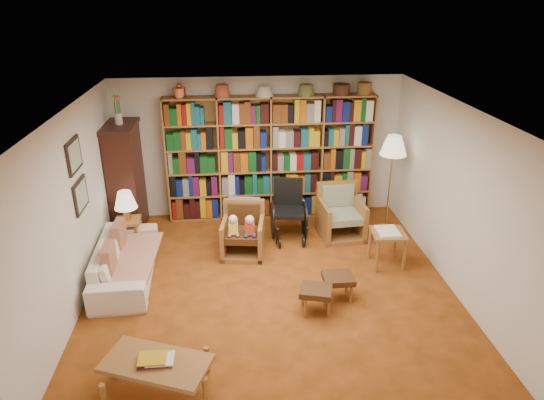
{
  "coord_description": "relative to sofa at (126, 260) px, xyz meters",
  "views": [
    {
      "loc": [
        -0.49,
        -5.76,
        3.82
      ],
      "look_at": [
        0.07,
        0.6,
        1.05
      ],
      "focal_mm": 32.0,
      "sensor_mm": 36.0,
      "label": 1
    }
  ],
  "objects": [
    {
      "name": "floor",
      "position": [
        2.05,
        -0.42,
        -0.28
      ],
      "size": [
        5.0,
        5.0,
        0.0
      ],
      "primitive_type": "plane",
      "color": "#A04818",
      "rests_on": "ground"
    },
    {
      "name": "armchair_sage",
      "position": [
        3.35,
        1.07,
        0.05
      ],
      "size": [
        0.76,
        0.78,
        0.87
      ],
      "color": "#A17232",
      "rests_on": "floor"
    },
    {
      "name": "wall_left",
      "position": [
        -0.45,
        -0.42,
        0.97
      ],
      "size": [
        0.0,
        5.0,
        5.0
      ],
      "primitive_type": "plane",
      "rotation": [
        1.57,
        0.0,
        1.57
      ],
      "color": "silver",
      "rests_on": "floor"
    },
    {
      "name": "curio_cabinet",
      "position": [
        -0.2,
        1.58,
        0.68
      ],
      "size": [
        0.5,
        0.95,
        2.4
      ],
      "color": "#3B1610",
      "rests_on": "floor"
    },
    {
      "name": "sofa_throw",
      "position": [
        0.05,
        0.0,
        0.02
      ],
      "size": [
        0.81,
        1.45,
        0.04
      ],
      "primitive_type": "cube",
      "rotation": [
        0.0,
        0.0,
        -0.03
      ],
      "color": "beige",
      "rests_on": "sofa"
    },
    {
      "name": "footstool_b",
      "position": [
        2.92,
        -0.78,
        0.0
      ],
      "size": [
        0.41,
        0.35,
        0.35
      ],
      "color": "#482713",
      "rests_on": "floor"
    },
    {
      "name": "cushion_left",
      "position": [
        -0.13,
        0.35,
        0.17
      ],
      "size": [
        0.14,
        0.41,
        0.4
      ],
      "primitive_type": "cube",
      "rotation": [
        0.0,
        0.0,
        -0.04
      ],
      "color": "maroon",
      "rests_on": "sofa"
    },
    {
      "name": "sofa",
      "position": [
        0.0,
        0.0,
        0.0
      ],
      "size": [
        1.94,
        0.82,
        0.56
      ],
      "primitive_type": "imported",
      "rotation": [
        0.0,
        0.0,
        1.61
      ],
      "color": "silver",
      "rests_on": "floor"
    },
    {
      "name": "wall_right",
      "position": [
        4.55,
        -0.42,
        0.97
      ],
      "size": [
        0.0,
        5.0,
        5.0
      ],
      "primitive_type": "plane",
      "rotation": [
        1.57,
        0.0,
        -1.57
      ],
      "color": "silver",
      "rests_on": "floor"
    },
    {
      "name": "table_lamp",
      "position": [
        -0.1,
        0.87,
        0.55
      ],
      "size": [
        0.35,
        0.35,
        0.48
      ],
      "color": "#C18C3D",
      "rests_on": "side_table_lamp"
    },
    {
      "name": "bookshelf",
      "position": [
        2.25,
        1.91,
        0.89
      ],
      "size": [
        3.6,
        0.3,
        2.42
      ],
      "color": "#A17232",
      "rests_on": "floor"
    },
    {
      "name": "coffee_table",
      "position": [
        0.73,
        -2.24,
        0.05
      ],
      "size": [
        1.2,
        0.89,
        0.43
      ],
      "color": "#A17232",
      "rests_on": "floor"
    },
    {
      "name": "framed_pictures",
      "position": [
        -0.43,
        -0.12,
        1.35
      ],
      "size": [
        0.03,
        0.52,
        0.97
      ],
      "color": "black",
      "rests_on": "wall_left"
    },
    {
      "name": "footstool_a",
      "position": [
        2.58,
        -1.04,
        0.0
      ],
      "size": [
        0.48,
        0.44,
        0.34
      ],
      "color": "#482713",
      "rests_on": "floor"
    },
    {
      "name": "armchair_leather",
      "position": [
        1.7,
        0.61,
        0.06
      ],
      "size": [
        0.73,
        0.76,
        0.82
      ],
      "color": "#A17232",
      "rests_on": "floor"
    },
    {
      "name": "ceiling",
      "position": [
        2.05,
        -0.42,
        2.22
      ],
      "size": [
        5.0,
        5.0,
        0.0
      ],
      "primitive_type": "plane",
      "rotation": [
        3.14,
        0.0,
        0.0
      ],
      "color": "silver",
      "rests_on": "wall_back"
    },
    {
      "name": "side_table_papers",
      "position": [
        3.83,
        0.01,
        0.18
      ],
      "size": [
        0.51,
        0.51,
        0.57
      ],
      "color": "#A17232",
      "rests_on": "floor"
    },
    {
      "name": "wall_back",
      "position": [
        2.05,
        2.08,
        0.97
      ],
      "size": [
        5.0,
        0.0,
        5.0
      ],
      "primitive_type": "plane",
      "rotation": [
        1.57,
        0.0,
        0.0
      ],
      "color": "silver",
      "rests_on": "floor"
    },
    {
      "name": "side_table_lamp",
      "position": [
        -0.1,
        0.87,
        0.09
      ],
      "size": [
        0.41,
        0.41,
        0.5
      ],
      "color": "#A17232",
      "rests_on": "floor"
    },
    {
      "name": "wheelchair",
      "position": [
        2.48,
        1.07,
        0.17
      ],
      "size": [
        0.57,
        0.79,
        0.99
      ],
      "color": "black",
      "rests_on": "floor"
    },
    {
      "name": "wall_front",
      "position": [
        2.05,
        -2.92,
        0.97
      ],
      "size": [
        5.0,
        0.0,
        5.0
      ],
      "primitive_type": "plane",
      "rotation": [
        -1.57,
        0.0,
        0.0
      ],
      "color": "silver",
      "rests_on": "floor"
    },
    {
      "name": "floor_lamp",
      "position": [
        4.2,
        1.19,
        1.16
      ],
      "size": [
        0.44,
        0.44,
        1.67
      ],
      "color": "#C18C3D",
      "rests_on": "floor"
    },
    {
      "name": "cushion_right",
      "position": [
        -0.13,
        -0.35,
        0.17
      ],
      "size": [
        0.13,
        0.4,
        0.4
      ],
      "primitive_type": "cube",
      "rotation": [
        0.0,
        0.0,
        0.02
      ],
      "color": "maroon",
      "rests_on": "sofa"
    }
  ]
}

